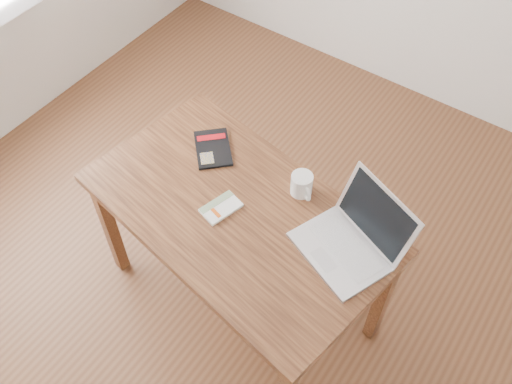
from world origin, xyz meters
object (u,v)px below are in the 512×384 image
Objects in this scene: white_guidebook at (221,208)px; laptop at (352,239)px; coffee_mug at (302,184)px; black_guidebook at (213,148)px; desk at (238,223)px.

laptop reaches higher than white_guidebook.
laptop is 3.78× the size of coffee_mug.
laptop is (0.76, -0.10, 0.05)m from black_guidebook.
coffee_mug is at bearing 65.17° from desk.
coffee_mug is (0.46, 0.02, 0.05)m from black_guidebook.
white_guidebook is 0.68× the size of black_guidebook.
desk is 11.48× the size of coffee_mug.
black_guidebook is at bearing 153.87° from desk.
coffee_mug is at bearing -42.05° from black_guidebook.
white_guidebook is (-0.06, -0.03, 0.10)m from desk.
white_guidebook is at bearing -91.12° from black_guidebook.
desk is at bearing 41.57° from white_guidebook.
black_guidebook is 2.21× the size of coffee_mug.
laptop is at bearing 13.49° from coffee_mug.
black_guidebook is 0.46m from coffee_mug.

